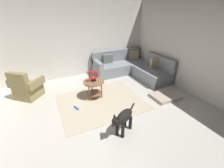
# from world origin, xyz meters

# --- Properties ---
(ground_plane) EXTENTS (6.00, 6.00, 0.10)m
(ground_plane) POSITION_xyz_m (0.00, 0.00, -0.05)
(ground_plane) COLOR beige
(wall_back) EXTENTS (6.00, 0.12, 2.70)m
(wall_back) POSITION_xyz_m (0.00, 2.94, 1.35)
(wall_back) COLOR silver
(wall_back) RESTS_ON ground_plane
(wall_right) EXTENTS (0.12, 6.00, 2.70)m
(wall_right) POSITION_xyz_m (2.94, 0.00, 1.35)
(wall_right) COLOR silver
(wall_right) RESTS_ON ground_plane
(area_rug) EXTENTS (2.30, 1.90, 0.01)m
(area_rug) POSITION_xyz_m (0.15, 0.70, 0.01)
(area_rug) COLOR #BCAD93
(area_rug) RESTS_ON ground_plane
(sectional_couch) EXTENTS (2.20, 2.25, 0.88)m
(sectional_couch) POSITION_xyz_m (1.99, 2.01, 0.29)
(sectional_couch) COLOR gray
(sectional_couch) RESTS_ON ground_plane
(armchair) EXTENTS (1.00, 0.98, 0.88)m
(armchair) POSITION_xyz_m (-1.71, 1.86, 0.32)
(armchair) COLOR olive
(armchair) RESTS_ON ground_plane
(side_table) EXTENTS (0.60, 0.60, 0.54)m
(side_table) POSITION_xyz_m (0.07, 1.01, 0.42)
(side_table) COLOR brown
(side_table) RESTS_ON ground_plane
(torus_sculpture) EXTENTS (0.28, 0.08, 0.33)m
(torus_sculpture) POSITION_xyz_m (0.07, 1.01, 0.71)
(torus_sculpture) COLOR black
(torus_sculpture) RESTS_ON side_table
(dog_bed_mat) EXTENTS (0.80, 0.60, 0.09)m
(dog_bed_mat) POSITION_xyz_m (1.98, 0.08, 0.04)
(dog_bed_mat) COLOR #B2A38E
(dog_bed_mat) RESTS_ON ground_plane
(dog) EXTENTS (0.77, 0.46, 0.63)m
(dog) POSITION_xyz_m (0.12, -0.61, 0.38)
(dog) COLOR black
(dog) RESTS_ON ground_plane
(dog_toy_ball) EXTENTS (0.08, 0.08, 0.08)m
(dog_toy_ball) POSITION_xyz_m (-0.20, 0.96, 0.04)
(dog_toy_ball) COLOR orange
(dog_toy_ball) RESTS_ON ground_plane
(dog_toy_rope) EXTENTS (0.11, 0.19, 0.05)m
(dog_toy_rope) POSITION_xyz_m (-0.57, 0.67, 0.03)
(dog_toy_rope) COLOR blue
(dog_toy_rope) RESTS_ON ground_plane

